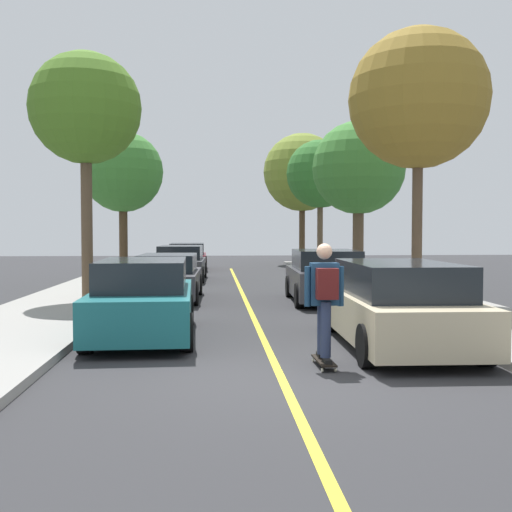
# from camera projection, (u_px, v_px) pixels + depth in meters

# --- Properties ---
(ground) EXTENTS (80.00, 80.00, 0.00)m
(ground) POSITION_uv_depth(u_px,v_px,m) (280.00, 376.00, 8.45)
(ground) COLOR #2D2D30
(center_line) EXTENTS (0.12, 39.20, 0.01)m
(center_line) POSITION_uv_depth(u_px,v_px,m) (259.00, 329.00, 12.44)
(center_line) COLOR gold
(center_line) RESTS_ON ground
(parked_car_left_nearest) EXTENTS (1.94, 4.32, 1.45)m
(parked_car_left_nearest) POSITION_uv_depth(u_px,v_px,m) (143.00, 299.00, 11.46)
(parked_car_left_nearest) COLOR #196066
(parked_car_left_nearest) RESTS_ON ground
(parked_car_left_near) EXTENTS (1.91, 4.10, 1.30)m
(parked_car_left_near) POSITION_uv_depth(u_px,v_px,m) (168.00, 277.00, 17.62)
(parked_car_left_near) COLOR #38383D
(parked_car_left_near) RESTS_ON ground
(parked_car_left_far) EXTENTS (2.03, 4.28, 1.37)m
(parked_car_left_far) POSITION_uv_depth(u_px,v_px,m) (181.00, 263.00, 24.52)
(parked_car_left_far) COLOR #38383D
(parked_car_left_far) RESTS_ON ground
(parked_car_left_farthest) EXTENTS (2.00, 4.38, 1.34)m
(parked_car_left_farthest) POSITION_uv_depth(u_px,v_px,m) (187.00, 257.00, 30.94)
(parked_car_left_farthest) COLOR maroon
(parked_car_left_farthest) RESTS_ON ground
(parked_car_right_nearest) EXTENTS (2.02, 4.62, 1.45)m
(parked_car_right_nearest) POSITION_uv_depth(u_px,v_px,m) (397.00, 305.00, 10.51)
(parked_car_right_nearest) COLOR #BCAD89
(parked_car_right_nearest) RESTS_ON ground
(parked_car_right_near) EXTENTS (2.08, 4.10, 1.44)m
(parked_car_right_near) POSITION_uv_depth(u_px,v_px,m) (326.00, 277.00, 17.12)
(parked_car_right_near) COLOR #38383D
(parked_car_right_near) RESTS_ON ground
(street_tree_left_nearest) EXTENTS (2.96, 2.96, 6.58)m
(street_tree_left_nearest) POSITION_uv_depth(u_px,v_px,m) (86.00, 110.00, 16.45)
(street_tree_left_nearest) COLOR brown
(street_tree_left_nearest) RESTS_ON sidewalk_left
(street_tree_left_near) EXTENTS (3.02, 3.02, 5.55)m
(street_tree_left_near) POSITION_uv_depth(u_px,v_px,m) (123.00, 173.00, 23.22)
(street_tree_left_near) COLOR #4C3823
(street_tree_left_near) RESTS_ON sidewalk_left
(street_tree_right_nearest) EXTENTS (3.54, 3.54, 6.95)m
(street_tree_right_nearest) POSITION_uv_depth(u_px,v_px,m) (418.00, 99.00, 15.66)
(street_tree_right_nearest) COLOR brown
(street_tree_right_nearest) RESTS_ON sidewalk_right
(street_tree_right_near) EXTENTS (3.32, 3.32, 5.75)m
(street_tree_right_near) POSITION_uv_depth(u_px,v_px,m) (359.00, 169.00, 22.11)
(street_tree_right_near) COLOR brown
(street_tree_right_near) RESTS_ON sidewalk_right
(street_tree_right_far) EXTENTS (3.30, 3.30, 6.23)m
(street_tree_right_far) POSITION_uv_depth(u_px,v_px,m) (320.00, 174.00, 30.02)
(street_tree_right_far) COLOR brown
(street_tree_right_far) RESTS_ON sidewalk_right
(street_tree_right_farthest) EXTENTS (4.54, 4.54, 7.49)m
(street_tree_right_farthest) POSITION_uv_depth(u_px,v_px,m) (302.00, 173.00, 36.08)
(street_tree_right_farthest) COLOR #4C3823
(street_tree_right_farthest) RESTS_ON sidewalk_right
(skateboard) EXTENTS (0.24, 0.85, 0.10)m
(skateboard) POSITION_uv_depth(u_px,v_px,m) (324.00, 361.00, 9.01)
(skateboard) COLOR black
(skateboard) RESTS_ON ground
(skateboarder) EXTENTS (0.58, 0.70, 1.69)m
(skateboarder) POSITION_uv_depth(u_px,v_px,m) (325.00, 295.00, 8.93)
(skateboarder) COLOR black
(skateboarder) RESTS_ON skateboard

